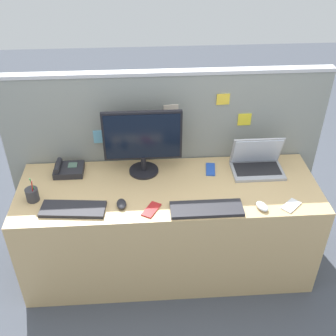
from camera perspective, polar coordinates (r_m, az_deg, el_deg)
name	(u,v)px	position (r m, az deg, el deg)	size (l,w,h in m)	color
ground_plane	(168,263)	(3.24, 0.06, -13.03)	(10.00, 10.00, 0.00)	#424751
desk	(168,228)	(2.97, 0.06, -8.28)	(2.00, 0.67, 0.74)	tan
cubicle_divider	(165,160)	(3.06, -0.40, 1.12)	(2.26, 0.08, 1.40)	gray
desktop_monitor	(143,139)	(2.75, -3.54, 3.97)	(0.53, 0.20, 0.46)	black
laptop	(257,162)	(2.93, 12.23, 0.84)	(0.35, 0.23, 0.25)	#9EA0A8
desk_phone	(68,169)	(2.93, -13.69, -0.19)	(0.20, 0.17, 0.08)	#232328
keyboard_main	(207,209)	(2.56, 5.37, -5.65)	(0.45, 0.15, 0.02)	#232328
keyboard_spare	(73,209)	(2.61, -13.01, -5.56)	(0.40, 0.15, 0.02)	#232328
computer_mouse_right_hand	(121,204)	(2.59, -6.46, -4.97)	(0.06, 0.10, 0.03)	#232328
computer_mouse_left_hand	(262,206)	(2.62, 12.89, -5.19)	(0.06, 0.10, 0.03)	silver
pen_cup	(32,194)	(2.74, -18.28, -3.50)	(0.08, 0.08, 0.18)	#333338
cell_phone_white_slab	(291,206)	(2.69, 16.68, -5.01)	(0.07, 0.13, 0.01)	silver
cell_phone_blue_case	(210,169)	(2.91, 5.90, -0.18)	(0.06, 0.15, 0.01)	blue
cell_phone_red_case	(151,210)	(2.55, -2.32, -5.78)	(0.07, 0.14, 0.01)	#B22323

